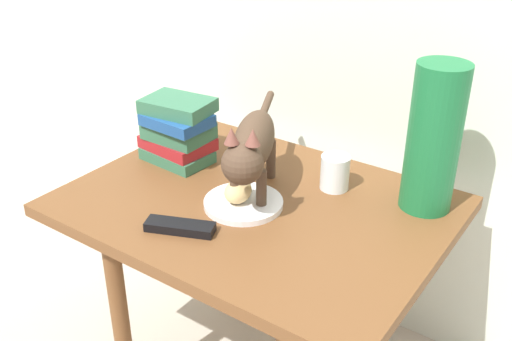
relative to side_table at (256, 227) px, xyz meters
The scene contains 8 objects.
side_table is the anchor object (origin of this frame).
plate 0.09m from the side_table, 107.41° to the right, with size 0.18×0.18×0.01m, color white.
bread_roll 0.12m from the side_table, 115.39° to the right, with size 0.08×0.06×0.05m, color #E0BC7A.
cat 0.21m from the side_table, 148.91° to the left, with size 0.24×0.44×0.23m.
book_stack 0.33m from the side_table, 168.41° to the left, with size 0.19×0.15×0.17m.
green_vase 0.46m from the side_table, 31.70° to the left, with size 0.12×0.12×0.34m, color #196B38.
candle_jar 0.23m from the side_table, 53.20° to the left, with size 0.07×0.07×0.08m.
tv_remote 0.22m from the side_table, 107.07° to the right, with size 0.15×0.04×0.02m, color black.
Camera 1 is at (0.68, -0.98, 1.27)m, focal length 41.51 mm.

